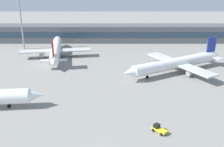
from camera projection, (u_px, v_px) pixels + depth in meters
The scene contains 6 objects.
ground_plane at pixel (108, 82), 90.08m from camera, with size 400.00×400.00×0.00m, color gray.
terminal_building at pixel (110, 33), 146.08m from camera, with size 141.03×12.13×9.00m.
airplane_mid at pixel (177, 63), 97.95m from camera, with size 41.98×30.54×11.49m.
airplane_far at pixel (57, 49), 117.90m from camera, with size 31.36×44.59×11.04m.
baggage_tug_yellow at pixel (159, 129), 60.45m from camera, with size 3.53×3.68×1.75m.
floodlight_tower_west at pixel (22, 19), 126.67m from camera, with size 3.20×0.80×25.65m.
Camera 1 is at (1.60, -43.70, 33.40)m, focal length 42.33 mm.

